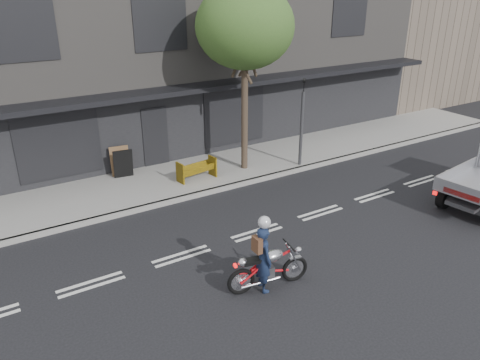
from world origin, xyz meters
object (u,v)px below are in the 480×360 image
(motorcycle, at_px, (269,267))
(construction_barrier, at_px, (199,171))
(street_tree, at_px, (245,27))
(rider, at_px, (264,259))
(traffic_light_pole, at_px, (301,127))
(sandwich_board, at_px, (123,164))

(motorcycle, distance_m, construction_barrier, 6.38)
(street_tree, relative_size, rider, 4.08)
(traffic_light_pole, xyz_separation_m, construction_barrier, (-4.05, 0.59, -1.11))
(motorcycle, bearing_deg, construction_barrier, 87.65)
(motorcycle, relative_size, construction_barrier, 1.49)
(street_tree, distance_m, traffic_light_pole, 4.23)
(traffic_light_pole, distance_m, sandwich_board, 6.71)
(traffic_light_pole, relative_size, motorcycle, 1.69)
(traffic_light_pole, bearing_deg, construction_barrier, 171.68)
(rider, height_order, sandwich_board, rider)
(street_tree, height_order, rider, street_tree)
(street_tree, relative_size, traffic_light_pole, 1.93)
(rider, relative_size, sandwich_board, 1.53)
(construction_barrier, height_order, sandwich_board, sandwich_board)
(motorcycle, bearing_deg, street_tree, 72.25)
(sandwich_board, bearing_deg, motorcycle, -76.21)
(rider, relative_size, construction_barrier, 1.19)
(construction_barrier, bearing_deg, street_tree, 7.18)
(traffic_light_pole, xyz_separation_m, motorcycle, (-5.40, -5.65, -1.10))
(sandwich_board, bearing_deg, construction_barrier, -30.04)
(traffic_light_pole, relative_size, sandwich_board, 3.23)
(traffic_light_pole, xyz_separation_m, sandwich_board, (-6.23, 2.29, -0.96))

